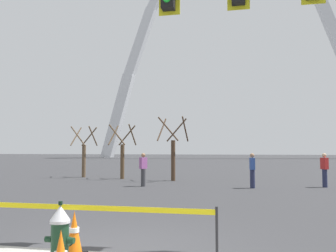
% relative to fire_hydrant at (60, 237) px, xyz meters
% --- Properties ---
extents(ground_plane, '(240.00, 240.00, 0.00)m').
position_rel_fire_hydrant_xyz_m(ground_plane, '(0.54, 1.09, -0.47)').
color(ground_plane, '#333335').
extents(fire_hydrant, '(0.46, 0.48, 0.99)m').
position_rel_fire_hydrant_xyz_m(fire_hydrant, '(0.00, 0.00, 0.00)').
color(fire_hydrant, black).
rests_on(fire_hydrant, ground).
extents(caution_tape_barrier, '(5.44, 0.04, 0.95)m').
position_rel_fire_hydrant_xyz_m(caution_tape_barrier, '(-0.39, 0.19, 0.19)').
color(caution_tape_barrier, '#232326').
rests_on(caution_tape_barrier, ground).
extents(traffic_cone_mid_sidewalk, '(0.36, 0.36, 0.73)m').
position_rel_fire_hydrant_xyz_m(traffic_cone_mid_sidewalk, '(-0.11, 0.69, -0.11)').
color(traffic_cone_mid_sidewalk, black).
rests_on(traffic_cone_mid_sidewalk, ground).
extents(monument_arch, '(57.14, 2.27, 55.32)m').
position_rel_fire_hydrant_xyz_m(monument_arch, '(0.54, 70.97, 23.86)').
color(monument_arch, silver).
rests_on(monument_arch, ground).
extents(tree_far_left, '(1.51, 1.51, 3.23)m').
position_rel_fire_hydrant_xyz_m(tree_far_left, '(-7.28, 16.55, 0.96)').
color(tree_far_left, brown).
rests_on(tree_far_left, ground).
extents(tree_left_mid, '(1.52, 1.53, 3.26)m').
position_rel_fire_hydrant_xyz_m(tree_left_mid, '(-4.46, 15.83, 0.98)').
color(tree_left_mid, brown).
rests_on(tree_left_mid, ground).
extents(tree_center_left, '(1.67, 1.68, 3.59)m').
position_rel_fire_hydrant_xyz_m(tree_center_left, '(-1.21, 15.15, 1.13)').
color(tree_center_left, '#473323').
rests_on(tree_center_left, ground).
extents(pedestrian_walking_left, '(0.36, 0.39, 1.59)m').
position_rel_fire_hydrant_xyz_m(pedestrian_walking_left, '(-2.02, 11.80, 0.35)').
color(pedestrian_walking_left, '#38383D').
rests_on(pedestrian_walking_left, ground).
extents(pedestrian_walking_right, '(0.25, 0.37, 1.59)m').
position_rel_fire_hydrant_xyz_m(pedestrian_walking_right, '(3.08, 12.04, 0.35)').
color(pedestrian_walking_right, '#232847').
rests_on(pedestrian_walking_right, ground).
extents(pedestrian_near_trees, '(0.34, 0.39, 1.59)m').
position_rel_fire_hydrant_xyz_m(pedestrian_near_trees, '(6.40, 13.11, 0.35)').
color(pedestrian_near_trees, '#232847').
rests_on(pedestrian_near_trees, ground).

